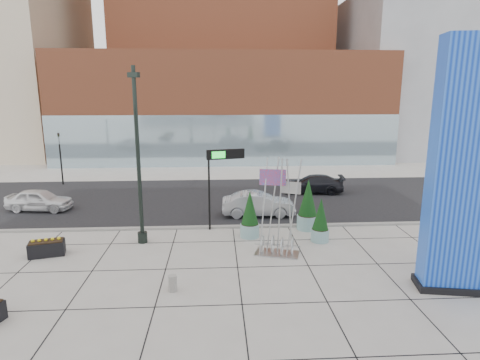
{
  "coord_description": "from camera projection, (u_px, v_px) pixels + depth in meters",
  "views": [
    {
      "loc": [
        0.2,
        -16.59,
        7.25
      ],
      "look_at": [
        1.27,
        2.0,
        3.09
      ],
      "focal_mm": 30.0,
      "sensor_mm": 36.0,
      "label": 1
    }
  ],
  "objects": [
    {
      "name": "traffic_signal",
      "position": [
        60.0,
        156.0,
        31.18
      ],
      "size": [
        0.15,
        0.18,
        4.1
      ],
      "color": "black",
      "rests_on": "ground"
    },
    {
      "name": "curb_edge",
      "position": [
        214.0,
        227.0,
        21.62
      ],
      "size": [
        80.0,
        0.3,
        0.12
      ],
      "primitive_type": "cube",
      "color": "gray",
      "rests_on": "ground"
    },
    {
      "name": "round_planter_mid",
      "position": [
        320.0,
        221.0,
        19.55
      ],
      "size": [
        0.87,
        0.87,
        2.19
      ],
      "color": "#82ADAF",
      "rests_on": "ground"
    },
    {
      "name": "tower_glass_front",
      "position": [
        225.0,
        141.0,
        38.88
      ],
      "size": [
        34.0,
        0.6,
        5.0
      ],
      "primitive_type": "cube",
      "color": "#8CA5B2",
      "rests_on": "ground"
    },
    {
      "name": "blue_pylon",
      "position": [
        468.0,
        173.0,
        14.09
      ],
      "size": [
        2.91,
        1.68,
        9.12
      ],
      "rotation": [
        0.0,
        0.0,
        -0.18
      ],
      "color": "#0D37C7",
      "rests_on": "ground"
    },
    {
      "name": "building_grey_parking",
      "position": [
        430.0,
        76.0,
        48.41
      ],
      "size": [
        20.0,
        18.0,
        18.0
      ],
      "primitive_type": "cube",
      "color": "slate",
      "rests_on": "ground"
    },
    {
      "name": "round_planter_west",
      "position": [
        250.0,
        215.0,
        20.13
      ],
      "size": [
        0.96,
        0.96,
        2.41
      ],
      "color": "#82ADAF",
      "rests_on": "ground"
    },
    {
      "name": "box_planter_north",
      "position": [
        47.0,
        247.0,
        17.98
      ],
      "size": [
        1.63,
        1.09,
        0.82
      ],
      "rotation": [
        0.0,
        0.0,
        0.25
      ],
      "color": "black",
      "rests_on": "ground"
    },
    {
      "name": "tower_podium",
      "position": [
        224.0,
        107.0,
        42.9
      ],
      "size": [
        34.0,
        10.0,
        11.0
      ],
      "primitive_type": "cube",
      "color": "brown",
      "rests_on": "ground"
    },
    {
      "name": "car_silver_mid",
      "position": [
        258.0,
        204.0,
        23.63
      ],
      "size": [
        4.3,
        1.61,
        1.4
      ],
      "primitive_type": "imported",
      "rotation": [
        0.0,
        0.0,
        1.54
      ],
      "color": "#A5A7AC",
      "rests_on": "ground"
    },
    {
      "name": "street_asphalt",
      "position": [
        215.0,
        199.0,
        27.47
      ],
      "size": [
        80.0,
        12.0,
        0.02
      ],
      "primitive_type": "cube",
      "color": "black",
      "rests_on": "ground"
    },
    {
      "name": "lamp_post",
      "position": [
        139.0,
        174.0,
        18.86
      ],
      "size": [
        0.57,
        0.46,
        8.36
      ],
      "rotation": [
        0.0,
        0.0,
        -0.36
      ],
      "color": "black",
      "rests_on": "ground"
    },
    {
      "name": "ground",
      "position": [
        214.0,
        258.0,
        17.73
      ],
      "size": [
        160.0,
        160.0,
        0.0
      ],
      "primitive_type": "plane",
      "color": "#9E9991",
      "rests_on": "ground"
    },
    {
      "name": "round_planter_east",
      "position": [
        308.0,
        206.0,
        21.24
      ],
      "size": [
        1.09,
        1.09,
        2.74
      ],
      "color": "#82ADAF",
      "rests_on": "ground"
    },
    {
      "name": "overhead_street_sign",
      "position": [
        223.0,
        162.0,
        20.66
      ],
      "size": [
        2.0,
        0.66,
        4.28
      ],
      "rotation": [
        0.0,
        0.0,
        0.24
      ],
      "color": "black",
      "rests_on": "ground"
    },
    {
      "name": "concrete_bollard",
      "position": [
        173.0,
        283.0,
        14.78
      ],
      "size": [
        0.32,
        0.32,
        0.61
      ],
      "primitive_type": "cylinder",
      "color": "gray",
      "rests_on": "ground"
    },
    {
      "name": "public_art_sculpture",
      "position": [
        278.0,
        230.0,
        17.96
      ],
      "size": [
        2.15,
        1.49,
        4.44
      ],
      "rotation": [
        0.0,
        0.0,
        -0.29
      ],
      "color": "#B1B4B6",
      "rests_on": "ground"
    },
    {
      "name": "car_dark_east",
      "position": [
        313.0,
        184.0,
        29.0
      ],
      "size": [
        4.6,
        2.33,
        1.28
      ],
      "primitive_type": "imported",
      "rotation": [
        0.0,
        0.0,
        -1.7
      ],
      "color": "black",
      "rests_on": "ground"
    },
    {
      "name": "car_white_west",
      "position": [
        39.0,
        200.0,
        24.68
      ],
      "size": [
        4.05,
        1.99,
        1.33
      ],
      "primitive_type": "imported",
      "rotation": [
        0.0,
        0.0,
        1.46
      ],
      "color": "white",
      "rests_on": "ground"
    }
  ]
}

